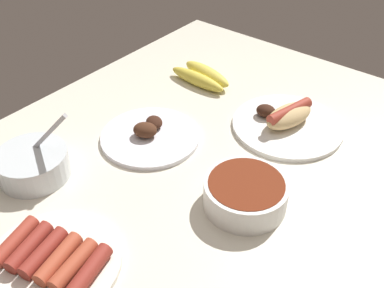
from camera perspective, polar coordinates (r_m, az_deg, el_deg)
The scene contains 7 objects.
ground_plane at distance 89.32cm, azimuth -0.34°, elevation -4.19°, with size 120.00×90.00×3.00cm, color silver.
plate_sausages at distance 75.46cm, azimuth -17.47°, elevation -13.95°, with size 21.80×21.80×3.58cm.
plate_grilled_meat at distance 96.49cm, azimuth -5.42°, elevation 1.17°, with size 21.41×21.41×4.11cm.
banana_bunch at distance 115.48cm, azimuth 1.36°, elevation 8.70°, with size 8.82×17.12×3.77cm.
plate_hotdog_assembled at distance 101.05cm, azimuth 12.10°, elevation 2.91°, with size 24.56×24.56×5.61cm.
bowl_chili at distance 80.23cm, azimuth 6.88°, elevation -6.23°, with size 15.11×15.11×5.37cm.
bowl_coleslaw at distance 90.86cm, azimuth -19.73°, elevation -2.32°, with size 13.78×14.14×14.70cm.
Camera 1 is at (-51.16, -41.40, 58.89)cm, focal length 41.59 mm.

